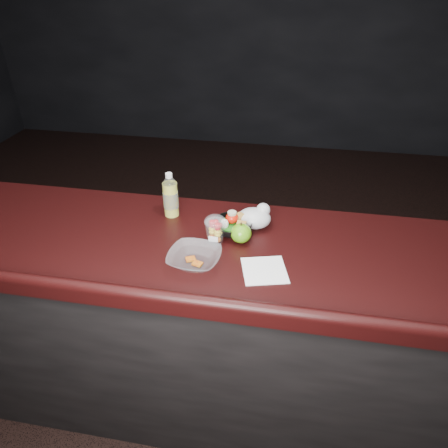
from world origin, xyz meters
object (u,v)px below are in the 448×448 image
(fruit_cup, at_px, (215,229))
(snack_bowl, at_px, (232,226))
(green_apple, at_px, (241,233))
(takeout_bowl, at_px, (194,258))
(lemonade_bottle, at_px, (171,198))

(fruit_cup, relative_size, snack_bowl, 0.57)
(green_apple, height_order, takeout_bowl, green_apple)
(lemonade_bottle, bearing_deg, fruit_cup, -36.83)
(lemonade_bottle, height_order, snack_bowl, lemonade_bottle)
(lemonade_bottle, relative_size, takeout_bowl, 0.95)
(fruit_cup, xyz_separation_m, green_apple, (0.10, 0.02, -0.02))
(takeout_bowl, bearing_deg, lemonade_bottle, 119.41)
(snack_bowl, relative_size, takeout_bowl, 1.01)
(fruit_cup, distance_m, snack_bowl, 0.11)
(green_apple, xyz_separation_m, snack_bowl, (-0.05, 0.06, -0.01))
(lemonade_bottle, relative_size, fruit_cup, 1.67)
(green_apple, bearing_deg, fruit_cup, -167.80)
(fruit_cup, bearing_deg, snack_bowl, 55.95)
(fruit_cup, xyz_separation_m, snack_bowl, (0.06, 0.08, -0.03))
(takeout_bowl, bearing_deg, fruit_cup, 71.52)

